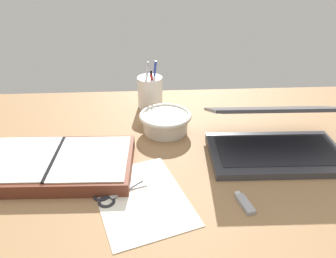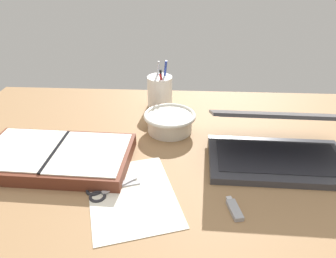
# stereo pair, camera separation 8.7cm
# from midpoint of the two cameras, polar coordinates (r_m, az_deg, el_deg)

# --- Properties ---
(desk_top) EXTENTS (1.40, 1.00, 0.02)m
(desk_top) POSITION_cam_midpoint_polar(r_m,az_deg,el_deg) (0.86, -1.28, -6.83)
(desk_top) COLOR #936D47
(desk_top) RESTS_ON ground
(laptop) EXTENTS (0.36, 0.27, 0.16)m
(laptop) POSITION_cam_midpoint_polar(r_m,az_deg,el_deg) (0.91, 15.66, -1.57)
(laptop) COLOR #38383D
(laptop) RESTS_ON desk_top
(bowl) EXTENTS (0.16, 0.16, 0.06)m
(bowl) POSITION_cam_midpoint_polar(r_m,az_deg,el_deg) (0.99, -2.97, 1.28)
(bowl) COLOR silver
(bowl) RESTS_ON desk_top
(pen_cup) EXTENTS (0.09, 0.09, 0.16)m
(pen_cup) POSITION_cam_midpoint_polar(r_m,az_deg,el_deg) (1.14, -5.32, 6.42)
(pen_cup) COLOR white
(pen_cup) RESTS_ON desk_top
(planner) EXTENTS (0.39, 0.23, 0.04)m
(planner) POSITION_cam_midpoint_polar(r_m,az_deg,el_deg) (0.89, -21.71, -5.77)
(planner) COLOR brown
(planner) RESTS_ON desk_top
(scissors) EXTENTS (0.12, 0.10, 0.01)m
(scissors) POSITION_cam_midpoint_polar(r_m,az_deg,el_deg) (0.77, -13.36, -11.40)
(scissors) COLOR #B7B7BC
(scissors) RESTS_ON desk_top
(paper_sheet_front) EXTENTS (0.26, 0.31, 0.00)m
(paper_sheet_front) POSITION_cam_midpoint_polar(r_m,az_deg,el_deg) (0.76, -8.06, -11.84)
(paper_sheet_front) COLOR silver
(paper_sheet_front) RESTS_ON desk_top
(usb_drive) EXTENTS (0.03, 0.07, 0.01)m
(usb_drive) POSITION_cam_midpoint_polar(r_m,az_deg,el_deg) (0.74, 9.91, -12.79)
(usb_drive) COLOR #99999E
(usb_drive) RESTS_ON desk_top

